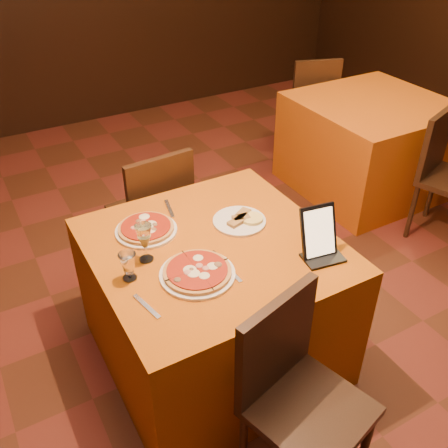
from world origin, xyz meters
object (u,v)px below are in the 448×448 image
chair_side_far (307,104)px  wine_glass (145,243)px  tablet (319,232)px  main_table (214,303)px  water_glass (128,266)px  pizza_near (197,273)px  pizza_far (146,229)px  chair_main_far (149,212)px  chair_main_near (310,410)px  side_table (368,145)px

chair_side_far → wine_glass: (-2.30, -1.78, 0.39)m
chair_side_far → tablet: tablet is taller
main_table → water_glass: (-0.42, -0.04, 0.44)m
pizza_near → tablet: size_ratio=1.35×
pizza_near → pizza_far: size_ratio=1.10×
chair_side_far → water_glass: 3.07m
chair_main_far → water_glass: 1.04m
chair_main_near → wine_glass: 0.97m
chair_main_near → chair_side_far: size_ratio=1.00×
side_table → main_table: bearing=-153.3°
chair_main_far → pizza_far: (-0.23, -0.59, 0.31)m
tablet → wine_glass: bearing=163.0°
water_glass → chair_main_near: bearing=-60.4°
side_table → chair_side_far: size_ratio=1.21×
main_table → water_glass: 0.61m
side_table → water_glass: size_ratio=8.46×
chair_main_near → pizza_near: size_ratio=2.76×
pizza_far → wine_glass: wine_glass is taller
chair_side_far → water_glass: size_ratio=7.00×
side_table → pizza_far: 2.37m
side_table → chair_side_far: bearing=90.0°
main_table → tablet: tablet is taller
chair_main_near → wine_glass: bearing=95.1°
chair_main_far → chair_side_far: 2.22m
side_table → chair_side_far: (0.00, 0.83, 0.08)m
side_table → pizza_near: size_ratio=3.34×
chair_main_near → chair_side_far: bearing=37.3°
wine_glass → tablet: 0.77m
side_table → tablet: bearing=-141.2°
chair_side_far → pizza_near: 2.95m
side_table → tablet: (-1.60, -1.29, 0.49)m
chair_main_near → chair_side_far: (1.98, 2.62, 0.00)m
side_table → pizza_far: (-2.21, -0.75, 0.39)m
pizza_near → wine_glass: (-0.15, 0.21, 0.08)m
chair_side_far → pizza_far: chair_side_far is taller
pizza_far → water_glass: 0.35m
chair_side_far → wine_glass: bearing=56.5°
main_table → water_glass: size_ratio=8.46×
tablet → pizza_far: bearing=147.5°
pizza_near → tablet: (0.54, -0.13, 0.10)m
main_table → water_glass: water_glass is taller
chair_side_far → pizza_far: bearing=54.1°
wine_glass → side_table: bearing=22.5°
side_table → water_glass: water_glass is taller
pizza_near → chair_side_far: bearing=42.9°
main_table → pizza_near: bearing=-134.9°
main_table → tablet: size_ratio=4.51×
chair_main_far → tablet: 1.26m
chair_main_far → chair_main_near: bearing=85.2°
chair_main_far → pizza_near: (-0.16, -1.00, 0.31)m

